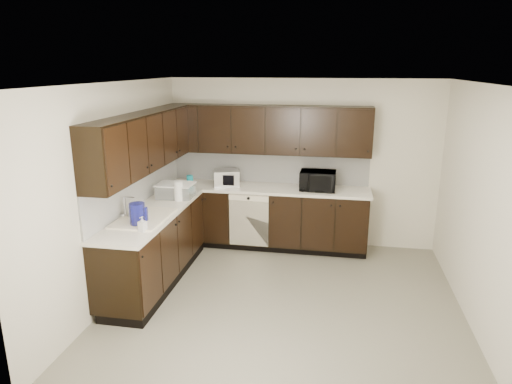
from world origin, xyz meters
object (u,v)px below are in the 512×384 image
at_px(toaster_oven, 226,178).
at_px(microwave, 318,181).
at_px(blue_pitcher, 137,214).
at_px(storage_bin, 176,191).
at_px(sink, 143,224).

bearing_deg(toaster_oven, microwave, -18.15).
xyz_separation_m(microwave, blue_pitcher, (-1.90, -1.88, -0.01)).
xyz_separation_m(toaster_oven, blue_pitcher, (-0.55, -1.90, 0.01)).
distance_m(microwave, blue_pitcher, 2.68).
bearing_deg(blue_pitcher, toaster_oven, 51.58).
distance_m(toaster_oven, storage_bin, 0.91).
height_order(microwave, blue_pitcher, microwave).
bearing_deg(microwave, sink, -138.92).
distance_m(sink, microwave, 2.57).
bearing_deg(microwave, storage_bin, -158.64).
bearing_deg(blue_pitcher, sink, 77.96).
bearing_deg(sink, microwave, 40.55).
bearing_deg(sink, storage_bin, 86.23).
relative_size(toaster_oven, blue_pitcher, 1.43).
height_order(sink, microwave, microwave).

